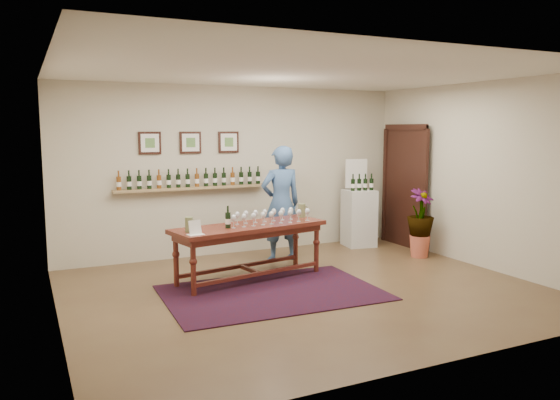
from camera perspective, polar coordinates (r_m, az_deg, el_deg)
name	(u,v)px	position (r m, az deg, el deg)	size (l,w,h in m)	color
ground	(306,291)	(7.22, 2.76, -9.43)	(6.00, 6.00, 0.00)	brown
room_shell	(363,185)	(9.65, 8.68, 1.54)	(6.00, 6.00, 6.00)	beige
rug	(272,293)	(7.11, -0.80, -9.65)	(2.73, 1.82, 0.01)	#400B10
tasting_table	(250,233)	(7.59, -3.20, -3.46)	(2.29, 1.09, 0.78)	#4C1C13
table_glasses	(264,217)	(7.65, -1.73, -1.76)	(1.35, 0.31, 0.19)	silver
table_bottles	(226,217)	(7.34, -5.62, -1.76)	(0.27, 0.16, 0.29)	black
pitcher_left	(189,225)	(7.09, -9.47, -2.55)	(0.12, 0.12, 0.20)	olive
pitcher_right	(302,211)	(8.18, 2.29, -1.11)	(0.13, 0.13, 0.20)	olive
menu_card	(195,227)	(6.93, -8.88, -2.84)	(0.20, 0.14, 0.18)	white
display_pedestal	(359,218)	(9.91, 8.25, -1.88)	(0.51, 0.51, 1.01)	silver
pedestal_bottles	(362,182)	(9.77, 8.59, 1.87)	(0.30, 0.08, 0.30)	black
info_sign	(356,174)	(9.95, 7.97, 2.76)	(0.42, 0.02, 0.57)	white
potted_plant	(420,223)	(9.23, 14.45, -2.33)	(0.60, 0.60, 0.97)	#C65B42
person	(281,203)	(8.68, 0.09, -0.37)	(0.67, 0.44, 1.83)	#3A5B8B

